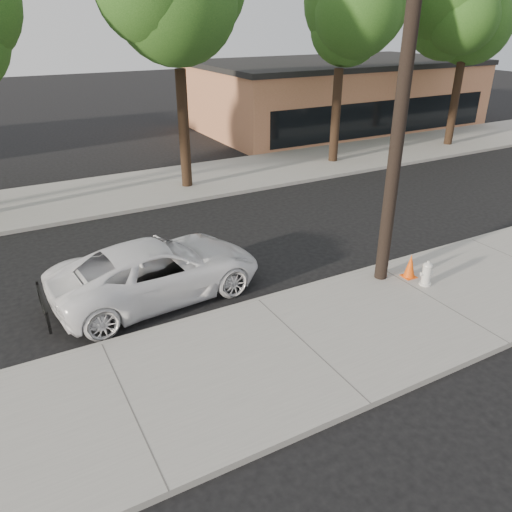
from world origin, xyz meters
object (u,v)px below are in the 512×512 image
police_cruiser (158,270)px  traffic_cone (410,266)px  utility_pole (401,110)px  fire_hydrant (426,274)px

police_cruiser → traffic_cone: size_ratio=7.94×
utility_pole → traffic_cone: bearing=-27.5°
utility_pole → police_cruiser: (-5.67, 2.25, -3.94)m
police_cruiser → utility_pole: bearing=-116.7°
fire_hydrant → traffic_cone: traffic_cone is taller
traffic_cone → fire_hydrant: bearing=-84.0°
police_cruiser → fire_hydrant: 7.18m
police_cruiser → traffic_cone: bearing=-117.4°
utility_pole → fire_hydrant: (0.76, -0.92, -4.23)m
traffic_cone → police_cruiser: bearing=157.7°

